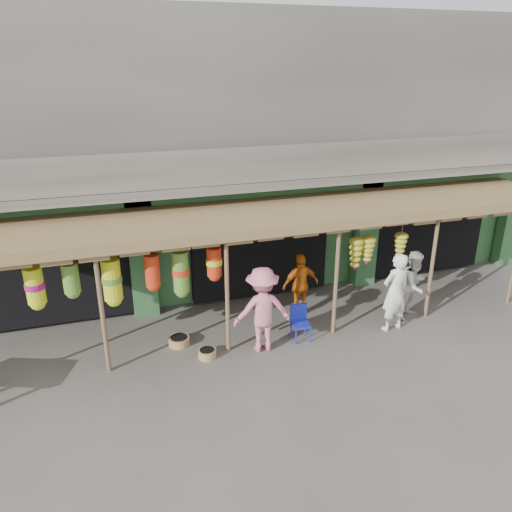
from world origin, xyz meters
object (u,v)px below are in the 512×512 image
object	(u,v)px
blue_chair	(300,320)
person_shopper	(262,310)
person_right	(414,285)
person_vendor	(301,285)
person_front	(395,292)

from	to	relation	value
blue_chair	person_shopper	world-z (taller)	person_shopper
blue_chair	person_right	world-z (taller)	person_right
person_vendor	person_shopper	xyz separation A→B (m)	(-1.40, -1.24, 0.16)
person_front	person_right	bearing A→B (deg)	-162.49
blue_chair	person_right	size ratio (longest dim) A/B	0.48
person_vendor	person_shopper	distance (m)	1.87
person_front	person_shopper	size ratio (longest dim) A/B	0.99
blue_chair	person_front	xyz separation A→B (m)	(2.21, -0.27, 0.49)
person_front	person_shopper	distance (m)	3.16
person_right	person_vendor	size ratio (longest dim) A/B	1.07
person_vendor	person_shopper	world-z (taller)	person_shopper
blue_chair	person_shopper	bearing A→B (deg)	-166.61
person_right	person_shopper	distance (m)	3.95
person_vendor	person_right	bearing A→B (deg)	156.12
person_front	person_shopper	bearing A→B (deg)	-11.08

